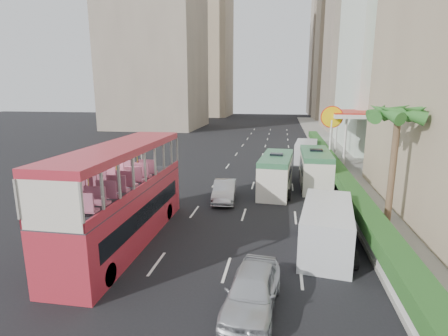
% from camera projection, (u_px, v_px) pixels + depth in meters
% --- Properties ---
extents(ground_plane, '(200.00, 200.00, 0.00)m').
position_uv_depth(ground_plane, '(241.00, 250.00, 17.12)').
color(ground_plane, black).
rests_on(ground_plane, ground).
extents(double_decker_bus, '(2.50, 11.00, 5.06)m').
position_uv_depth(double_decker_bus, '(123.00, 195.00, 17.52)').
color(double_decker_bus, '#B72735').
rests_on(double_decker_bus, ground).
extents(car_silver_lane_a, '(1.85, 4.40, 1.41)m').
position_uv_depth(car_silver_lane_a, '(225.00, 200.00, 24.88)').
color(car_silver_lane_a, '#BABDC1').
rests_on(car_silver_lane_a, ground).
extents(car_silver_lane_b, '(2.14, 4.52, 1.49)m').
position_uv_depth(car_silver_lane_b, '(252.00, 309.00, 12.53)').
color(car_silver_lane_b, '#BABDC1').
rests_on(car_silver_lane_b, ground).
extents(van_asset, '(2.78, 5.50, 1.49)m').
position_uv_depth(van_asset, '(276.00, 175.00, 32.39)').
color(van_asset, silver).
rests_on(van_asset, ground).
extents(minibus_near, '(2.63, 6.55, 2.84)m').
position_uv_depth(minibus_near, '(276.00, 174.00, 26.75)').
color(minibus_near, silver).
rests_on(minibus_near, ground).
extents(minibus_far, '(2.21, 6.56, 2.91)m').
position_uv_depth(minibus_far, '(315.00, 169.00, 28.21)').
color(minibus_far, silver).
rests_on(minibus_far, ground).
extents(panel_van_near, '(2.99, 5.89, 2.26)m').
position_uv_depth(panel_van_near, '(326.00, 228.00, 16.99)').
color(panel_van_near, silver).
rests_on(panel_van_near, ground).
extents(panel_van_far, '(2.77, 5.71, 2.21)m').
position_uv_depth(panel_van_far, '(306.00, 152.00, 38.01)').
color(panel_van_far, silver).
rests_on(panel_van_far, ground).
extents(sidewalk, '(6.00, 120.00, 0.18)m').
position_uv_depth(sidewalk, '(345.00, 158.00, 39.74)').
color(sidewalk, '#99968C').
rests_on(sidewalk, ground).
extents(kerb_wall, '(0.30, 44.00, 1.00)m').
position_uv_depth(kerb_wall, '(333.00, 175.00, 29.47)').
color(kerb_wall, silver).
rests_on(kerb_wall, sidewalk).
extents(hedge, '(1.10, 44.00, 0.70)m').
position_uv_depth(hedge, '(334.00, 165.00, 29.28)').
color(hedge, '#2D6626').
rests_on(hedge, kerb_wall).
extents(palm_tree, '(0.36, 0.36, 6.40)m').
position_uv_depth(palm_tree, '(392.00, 171.00, 19.00)').
color(palm_tree, brown).
rests_on(palm_tree, sidewalk).
extents(shell_station, '(6.50, 8.00, 5.50)m').
position_uv_depth(shell_station, '(360.00, 137.00, 37.08)').
color(shell_station, silver).
rests_on(shell_station, ground).
extents(tower_far_a, '(14.00, 14.00, 44.00)m').
position_uv_depth(tower_far_a, '(346.00, 32.00, 88.57)').
color(tower_far_a, tan).
rests_on(tower_far_a, ground).
extents(tower_far_b, '(14.00, 14.00, 40.00)m').
position_uv_depth(tower_far_b, '(333.00, 50.00, 110.19)').
color(tower_far_b, gray).
rests_on(tower_far_b, ground).
extents(tower_left_b, '(16.00, 16.00, 46.00)m').
position_uv_depth(tower_left_b, '(203.00, 37.00, 102.25)').
color(tower_left_b, tan).
rests_on(tower_left_b, ground).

